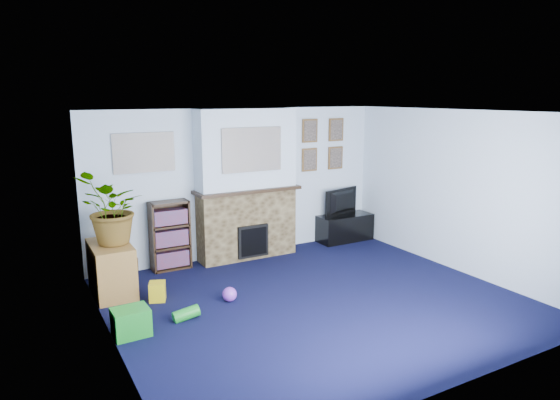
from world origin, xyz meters
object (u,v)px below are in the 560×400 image
television (345,202)px  bookshelf (170,237)px  tv_stand (345,228)px  sideboard (111,268)px

television → bookshelf: size_ratio=0.78×
tv_stand → bookshelf: bearing=178.6°
bookshelf → sideboard: bearing=-149.5°
sideboard → television: bearing=7.1°
television → sideboard: (-4.19, -0.52, -0.36)m
tv_stand → bookshelf: 3.23m
television → sideboard: 4.24m
tv_stand → television: 0.49m
bookshelf → tv_stand: bearing=-1.4°
bookshelf → sideboard: size_ratio=1.19×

